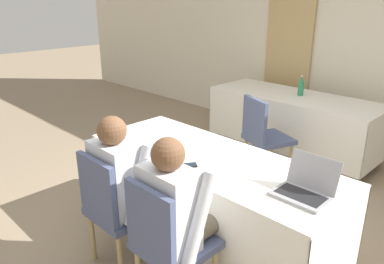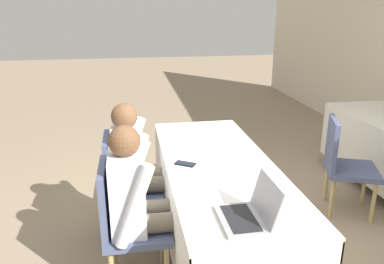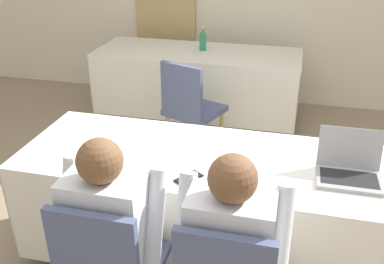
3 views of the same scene
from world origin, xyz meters
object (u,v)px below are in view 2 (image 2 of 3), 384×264
(laptop, at_px, (248,213))
(cell_phone, at_px, (185,164))
(chair_near_right, at_px, (125,221))
(person_checkered_shirt, at_px, (137,165))
(chair_near_left, at_px, (125,184))
(chair_far_spare, at_px, (344,162))
(person_white_shirt, at_px, (140,198))

(laptop, xyz_separation_m, cell_phone, (-0.81, -0.22, -0.04))
(laptop, xyz_separation_m, chair_near_right, (-0.52, -0.67, -0.30))
(laptop, relative_size, person_checkered_shirt, 0.28)
(person_checkered_shirt, bearing_deg, chair_near_left, 90.00)
(cell_phone, xyz_separation_m, chair_near_left, (-0.27, -0.45, -0.26))
(laptop, relative_size, cell_phone, 1.98)
(chair_far_spare, bearing_deg, chair_near_left, 114.25)
(person_checkered_shirt, relative_size, person_white_shirt, 1.00)
(laptop, height_order, person_white_shirt, person_white_shirt)
(cell_phone, height_order, chair_near_left, chair_near_left)
(chair_near_left, xyz_separation_m, chair_far_spare, (-0.10, 1.98, 0.00))
(chair_near_right, xyz_separation_m, person_white_shirt, (0.00, 0.10, 0.16))
(laptop, relative_size, chair_far_spare, 0.37)
(cell_phone, xyz_separation_m, chair_near_right, (0.28, -0.45, -0.26))
(chair_far_spare, bearing_deg, chair_near_right, 129.74)
(chair_far_spare, height_order, person_checkered_shirt, person_checkered_shirt)
(laptop, height_order, chair_near_left, laptop)
(chair_near_left, bearing_deg, person_white_shirt, -169.56)
(chair_far_spare, distance_m, person_white_shirt, 1.99)
(person_checkered_shirt, bearing_deg, cell_phone, -128.33)
(chair_near_left, xyz_separation_m, person_white_shirt, (0.56, 0.10, 0.16))
(cell_phone, height_order, chair_near_right, chair_near_right)
(chair_near_left, xyz_separation_m, person_checkered_shirt, (0.00, 0.10, 0.16))
(laptop, bearing_deg, chair_near_left, -148.62)
(laptop, distance_m, chair_far_spare, 1.79)
(laptop, xyz_separation_m, chair_far_spare, (-1.18, 1.31, -0.30))
(chair_near_right, xyz_separation_m, chair_far_spare, (-0.66, 1.98, 0.00))
(cell_phone, height_order, chair_far_spare, chair_far_spare)
(chair_near_right, relative_size, person_white_shirt, 0.77)
(cell_phone, relative_size, chair_near_left, 0.18)
(laptop, relative_size, person_white_shirt, 0.28)
(laptop, distance_m, person_white_shirt, 0.78)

